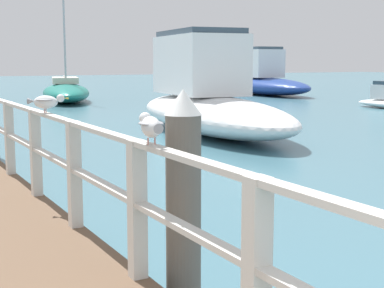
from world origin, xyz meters
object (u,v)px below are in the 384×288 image
(dock_piling_near, at_px, (184,203))
(boat_2, at_px, (262,79))
(boat_5, at_px, (66,92))
(seagull_foreground, at_px, (151,126))
(boat_0, at_px, (207,98))
(seagull_background, at_px, (47,101))

(dock_piling_near, distance_m, boat_2, 30.93)
(boat_2, xyz_separation_m, boat_5, (-12.25, -0.42, -0.45))
(seagull_foreground, relative_size, boat_2, 0.05)
(dock_piling_near, relative_size, boat_0, 0.20)
(boat_2, bearing_deg, boat_5, -172.30)
(seagull_background, relative_size, boat_5, 0.05)
(seagull_background, xyz_separation_m, boat_0, (6.60, 7.67, -0.59))
(seagull_foreground, height_order, boat_2, boat_2)
(dock_piling_near, height_order, boat_5, boat_5)
(boat_0, bearing_deg, dock_piling_near, -113.44)
(boat_2, bearing_deg, seagull_foreground, -121.39)
(boat_5, bearing_deg, boat_2, -163.54)
(dock_piling_near, bearing_deg, boat_5, 75.50)
(seagull_foreground, distance_m, boat_5, 25.47)
(seagull_foreground, relative_size, boat_0, 0.05)
(boat_2, height_order, boat_5, boat_5)
(dock_piling_near, relative_size, seagull_background, 4.36)
(dock_piling_near, distance_m, seagull_foreground, 0.79)
(dock_piling_near, xyz_separation_m, seagull_foreground, (-0.38, -0.22, 0.65))
(dock_piling_near, bearing_deg, seagull_foreground, -149.66)
(seagull_background, height_order, boat_0, boat_0)
(seagull_background, distance_m, boat_5, 22.76)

